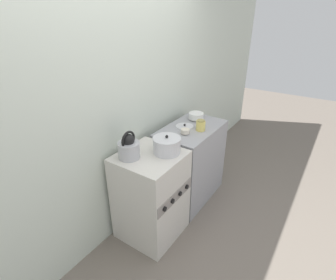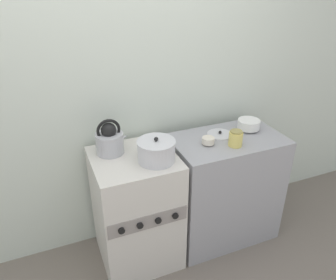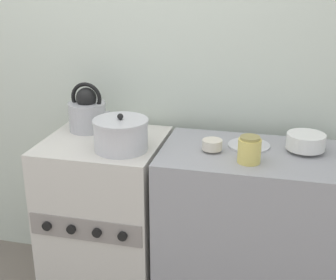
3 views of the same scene
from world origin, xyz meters
name	(u,v)px [view 3 (image 3 of 3)]	position (x,y,z in m)	size (l,w,h in m)	color
wall_back	(123,55)	(0.00, 0.62, 1.25)	(7.00, 0.06, 2.50)	silver
stove	(107,220)	(0.00, 0.28, 0.45)	(0.57, 0.57, 0.90)	beige
counter	(248,239)	(0.73, 0.26, 0.45)	(0.84, 0.51, 0.91)	#99999E
kettle	(87,112)	(-0.13, 0.40, 0.99)	(0.23, 0.19, 0.25)	#B2B2B7
cooking_pot	(121,135)	(0.13, 0.18, 0.97)	(0.25, 0.25, 0.17)	silver
enamel_bowl	(306,142)	(0.95, 0.32, 0.96)	(0.17, 0.17, 0.08)	white
small_ceramic_bowl	(212,145)	(0.54, 0.23, 0.94)	(0.09, 0.09, 0.05)	beige
storage_jar	(249,150)	(0.71, 0.14, 0.96)	(0.10, 0.10, 0.12)	#E0CC66
loose_pot_lid	(249,145)	(0.70, 0.33, 0.91)	(0.19, 0.19, 0.03)	silver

